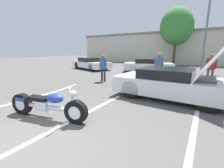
{
  "coord_description": "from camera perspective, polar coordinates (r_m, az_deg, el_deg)",
  "views": [
    {
      "loc": [
        2.88,
        -1.21,
        1.82
      ],
      "look_at": [
        0.46,
        2.64,
        0.8
      ],
      "focal_mm": 24.0,
      "sensor_mm": 36.0,
      "label": 1
    }
  ],
  "objects": [
    {
      "name": "parked_car_mid_row",
      "position": [
        13.47,
        13.45,
        6.87
      ],
      "size": [
        4.42,
        3.08,
        1.14
      ],
      "rotation": [
        0.0,
        0.0,
        0.36
      ],
      "color": "silver",
      "rests_on": "ground"
    },
    {
      "name": "parking_stripe_back",
      "position": [
        3.35,
        27.66,
        -21.76
      ],
      "size": [
        0.12,
        4.52,
        0.01
      ],
      "primitive_type": "cube",
      "color": "white",
      "rests_on": "ground"
    },
    {
      "name": "show_car_hood_open",
      "position": [
        6.2,
        21.57,
        0.32
      ],
      "size": [
        4.15,
        1.97,
        2.0
      ],
      "rotation": [
        0.0,
        0.0,
        -0.01
      ],
      "color": "silver",
      "rests_on": "ground"
    },
    {
      "name": "ground_plane",
      "position": [
        3.61,
        -31.86,
        -19.67
      ],
      "size": [
        80.0,
        80.0,
        0.0
      ],
      "primitive_type": "plane",
      "color": "#514F4C"
    },
    {
      "name": "spectator_near_motorcycle",
      "position": [
        9.81,
        33.56,
        5.55
      ],
      "size": [
        0.52,
        0.21,
        1.63
      ],
      "color": "brown",
      "rests_on": "ground"
    },
    {
      "name": "tree_background",
      "position": [
        21.13,
        23.36,
        19.46
      ],
      "size": [
        3.89,
        3.89,
        6.95
      ],
      "color": "brown",
      "rests_on": "ground"
    },
    {
      "name": "parking_stripe_middle",
      "position": [
        4.39,
        -12.36,
        -12.06
      ],
      "size": [
        0.12,
        4.52,
        0.01
      ],
      "primitive_type": "cube",
      "color": "white",
      "rests_on": "ground"
    },
    {
      "name": "far_building",
      "position": [
        23.61,
        25.72,
        12.66
      ],
      "size": [
        32.0,
        4.2,
        4.4
      ],
      "color": "beige",
      "rests_on": "ground"
    },
    {
      "name": "parking_stripe_foreground",
      "position": [
        6.56,
        -30.2,
        -5.21
      ],
      "size": [
        0.12,
        4.52,
        0.01
      ],
      "primitive_type": "cube",
      "color": "white",
      "rests_on": "ground"
    },
    {
      "name": "light_pole",
      "position": [
        16.94,
        32.8,
        19.05
      ],
      "size": [
        1.21,
        0.28,
        7.79
      ],
      "color": "slate",
      "rests_on": "ground"
    },
    {
      "name": "motorcycle",
      "position": [
        4.44,
        -23.5,
        -7.33
      ],
      "size": [
        2.39,
        0.85,
        0.94
      ],
      "rotation": [
        0.0,
        0.0,
        0.23
      ],
      "color": "black",
      "rests_on": "ground"
    },
    {
      "name": "parked_car_left_row",
      "position": [
        15.3,
        -8.03,
        7.75
      ],
      "size": [
        4.82,
        3.18,
        1.13
      ],
      "rotation": [
        0.0,
        0.0,
        -0.31
      ],
      "color": "white",
      "rests_on": "ground"
    },
    {
      "name": "spectator_midground",
      "position": [
        9.02,
        17.45,
        6.93
      ],
      "size": [
        0.52,
        0.22,
        1.71
      ],
      "color": "#38476B",
      "rests_on": "ground"
    },
    {
      "name": "spectator_by_show_car",
      "position": [
        8.93,
        -3.41,
        7.01
      ],
      "size": [
        0.52,
        0.21,
        1.61
      ],
      "color": "#333338",
      "rests_on": "ground"
    }
  ]
}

